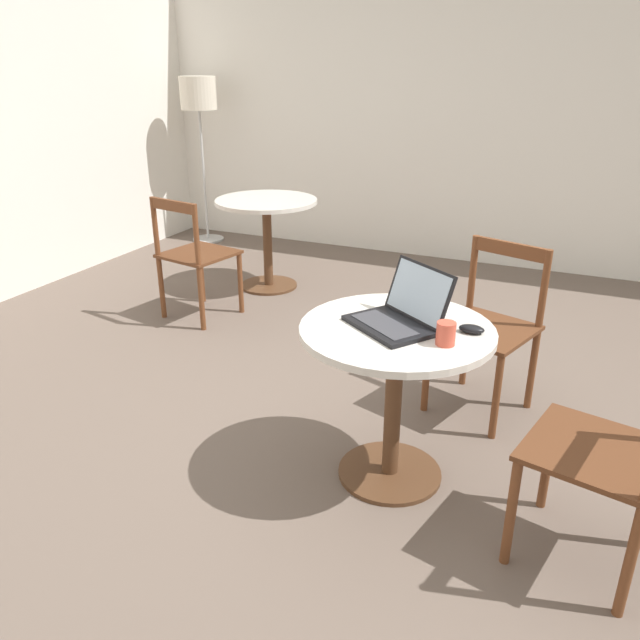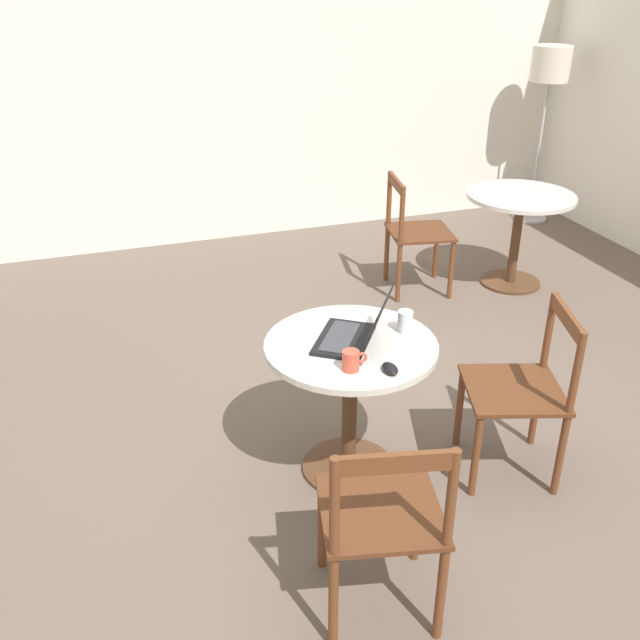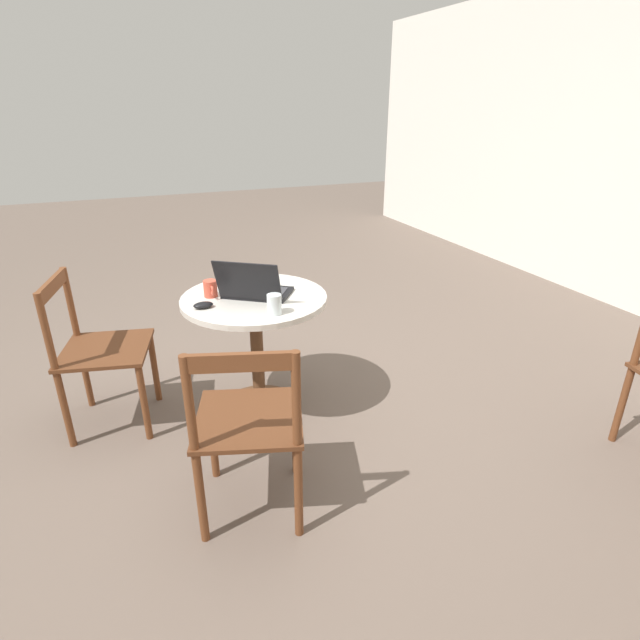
% 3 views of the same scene
% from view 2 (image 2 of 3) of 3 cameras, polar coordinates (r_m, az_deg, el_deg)
% --- Properties ---
extents(ground_plane, '(16.00, 16.00, 0.00)m').
position_cam_2_polar(ground_plane, '(3.76, 3.31, -9.84)').
color(ground_plane, '#66564C').
extents(wall_back, '(9.40, 0.06, 2.70)m').
position_cam_2_polar(wall_back, '(6.18, -8.18, 18.47)').
color(wall_back, white).
rests_on(wall_back, ground_plane).
extents(cafe_table_near, '(0.79, 0.79, 0.71)m').
position_cam_2_polar(cafe_table_near, '(3.29, 2.44, -4.41)').
color(cafe_table_near, '#51331E').
rests_on(cafe_table_near, ground_plane).
extents(cafe_table_mid, '(0.79, 0.79, 0.71)m').
position_cam_2_polar(cafe_table_mid, '(5.51, 15.61, 8.01)').
color(cafe_table_mid, '#51331E').
rests_on(cafe_table_mid, ground_plane).
extents(chair_near_right, '(0.55, 0.55, 0.86)m').
position_cam_2_polar(chair_near_right, '(3.48, 15.88, -5.47)').
color(chair_near_right, brown).
rests_on(chair_near_right, ground_plane).
extents(chair_near_front, '(0.53, 0.53, 0.86)m').
position_cam_2_polar(chair_near_front, '(2.68, 5.01, -15.63)').
color(chair_near_front, brown).
rests_on(chair_near_front, ground_plane).
extents(chair_mid_left, '(0.52, 0.52, 0.86)m').
position_cam_2_polar(chair_mid_left, '(5.29, 7.55, 6.88)').
color(chair_mid_left, brown).
rests_on(chair_mid_left, ground_plane).
extents(floor_lamp, '(0.34, 0.34, 1.56)m').
position_cam_2_polar(floor_lamp, '(6.89, 17.89, 18.21)').
color(floor_lamp, '#B7B7B7').
rests_on(floor_lamp, ground_plane).
extents(laptop, '(0.44, 0.45, 0.23)m').
position_cam_2_polar(laptop, '(3.19, 2.79, -1.04)').
color(laptop, black).
rests_on(laptop, cafe_table_near).
extents(mouse, '(0.06, 0.10, 0.03)m').
position_cam_2_polar(mouse, '(2.99, 5.63, -3.88)').
color(mouse, black).
rests_on(mouse, cafe_table_near).
extents(mug, '(0.11, 0.07, 0.09)m').
position_cam_2_polar(mug, '(2.98, 2.52, -3.25)').
color(mug, '#C64C38').
rests_on(mug, cafe_table_near).
extents(drinking_glass, '(0.07, 0.07, 0.10)m').
position_cam_2_polar(drinking_glass, '(3.30, 6.82, -0.10)').
color(drinking_glass, silver).
rests_on(drinking_glass, cafe_table_near).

